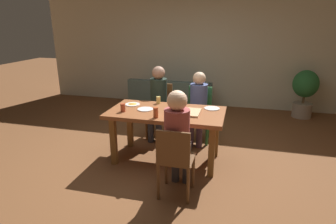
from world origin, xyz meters
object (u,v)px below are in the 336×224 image
at_px(person_2, 158,97).
at_px(drinking_glass_2, 173,101).
at_px(drinking_glass_3, 158,100).
at_px(plate_0, 145,109).
at_px(person_1, 198,102).
at_px(pizza_box_0, 187,112).
at_px(drinking_glass_1, 123,108).
at_px(potted_plant, 305,90).
at_px(plate_1, 132,104).
at_px(chair_0, 175,159).
at_px(person_0, 178,134).
at_px(couch, 171,99).
at_px(drinking_glass_0, 156,113).
at_px(chair_1, 199,112).
at_px(dining_table, 166,117).
at_px(plate_2, 212,108).
at_px(chair_2, 160,108).

distance_m(person_2, drinking_glass_2, 0.58).
bearing_deg(drinking_glass_3, plate_0, -104.56).
relative_size(person_1, pizza_box_0, 3.25).
bearing_deg(drinking_glass_1, potted_plant, 44.29).
height_order(plate_1, potted_plant, potted_plant).
xyz_separation_m(chair_0, plate_0, (-0.65, 0.88, 0.28)).
distance_m(person_0, couch, 3.28).
xyz_separation_m(person_1, drinking_glass_0, (-0.40, -1.09, 0.13)).
bearing_deg(chair_1, person_2, -169.85).
distance_m(dining_table, plate_2, 0.69).
distance_m(dining_table, potted_plant, 3.54).
bearing_deg(plate_1, person_0, -45.37).
bearing_deg(drinking_glass_3, drinking_glass_0, -76.59).
height_order(plate_1, drinking_glass_3, drinking_glass_3).
bearing_deg(chair_2, plate_2, -33.85).
bearing_deg(person_2, chair_0, -67.45).
relative_size(dining_table, plate_1, 7.27).
distance_m(person_1, drinking_glass_3, 0.71).
relative_size(dining_table, potted_plant, 1.62).
height_order(drinking_glass_2, couch, drinking_glass_2).
xyz_separation_m(plate_1, drinking_glass_1, (-0.00, -0.35, 0.05)).
bearing_deg(person_2, person_1, -0.78).
xyz_separation_m(plate_0, plate_1, (-0.27, 0.19, 0.00)).
xyz_separation_m(plate_1, plate_2, (1.20, 0.10, -0.00)).
relative_size(person_0, potted_plant, 1.26).
relative_size(plate_0, plate_2, 1.01).
bearing_deg(plate_1, chair_0, -49.09).
relative_size(plate_2, drinking_glass_1, 1.93).
height_order(dining_table, person_1, person_1).
height_order(person_0, chair_1, person_0).
bearing_deg(couch, person_2, -84.24).
relative_size(plate_0, plate_1, 1.00).
bearing_deg(dining_table, chair_1, 69.50).
bearing_deg(drinking_glass_0, plate_1, 136.90).
bearing_deg(drinking_glass_0, chair_0, -55.22).
bearing_deg(person_2, chair_2, 90.00).
relative_size(dining_table, drinking_glass_2, 16.03).
xyz_separation_m(chair_0, drinking_glass_1, (-0.92, 0.71, 0.33)).
relative_size(person_0, drinking_glass_3, 11.85).
relative_size(plate_2, couch, 0.13).
bearing_deg(couch, chair_0, -75.30).
xyz_separation_m(chair_2, drinking_glass_2, (0.37, -0.58, 0.32)).
distance_m(person_0, drinking_glass_0, 0.60).
height_order(pizza_box_0, plate_0, pizza_box_0).
xyz_separation_m(plate_0, drinking_glass_0, (0.25, -0.30, 0.06)).
xyz_separation_m(person_1, person_2, (-0.70, 0.01, 0.04)).
relative_size(plate_1, couch, 0.13).
xyz_separation_m(person_1, plate_1, (-0.92, -0.60, 0.07)).
height_order(person_0, drinking_glass_2, person_0).
distance_m(person_0, drinking_glass_3, 1.24).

